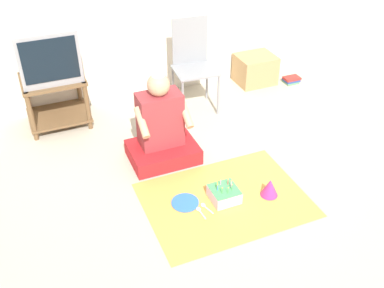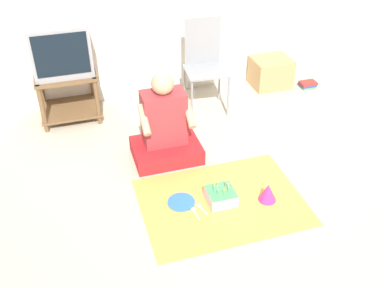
{
  "view_description": "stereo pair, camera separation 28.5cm",
  "coord_description": "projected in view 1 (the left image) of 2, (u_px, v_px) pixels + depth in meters",
  "views": [
    {
      "loc": [
        -1.66,
        -2.27,
        2.41
      ],
      "look_at": [
        -0.52,
        0.45,
        0.35
      ],
      "focal_mm": 42.0,
      "sensor_mm": 36.0,
      "label": 1
    },
    {
      "loc": [
        -1.39,
        -2.37,
        2.41
      ],
      "look_at": [
        -0.52,
        0.45,
        0.35
      ],
      "focal_mm": 42.0,
      "sensor_mm": 36.0,
      "label": 2
    }
  ],
  "objects": [
    {
      "name": "birthday_cake",
      "position": [
        224.0,
        194.0,
        3.54
      ],
      "size": [
        0.21,
        0.21,
        0.17
      ],
      "color": "silver",
      "rests_on": "party_cloth"
    },
    {
      "name": "cardboard_box_stack",
      "position": [
        255.0,
        69.0,
        5.16
      ],
      "size": [
        0.43,
        0.36,
        0.33
      ],
      "color": "tan",
      "rests_on": "ground_plane"
    },
    {
      "name": "paper_plate",
      "position": [
        185.0,
        203.0,
        3.53
      ],
      "size": [
        0.22,
        0.22,
        0.01
      ],
      "color": "blue",
      "rests_on": "party_cloth"
    },
    {
      "name": "plastic_spoon_near",
      "position": [
        204.0,
        206.0,
        3.5
      ],
      "size": [
        0.06,
        0.14,
        0.01
      ],
      "color": "white",
      "rests_on": "party_cloth"
    },
    {
      "name": "book_pile",
      "position": [
        291.0,
        80.0,
        5.23
      ],
      "size": [
        0.19,
        0.14,
        0.07
      ],
      "color": "#60936B",
      "rests_on": "ground_plane"
    },
    {
      "name": "party_hat_blue",
      "position": [
        270.0,
        187.0,
        3.57
      ],
      "size": [
        0.14,
        0.14,
        0.15
      ],
      "color": "#CC338C",
      "rests_on": "party_cloth"
    },
    {
      "name": "ground_plane",
      "position": [
        272.0,
        195.0,
        3.62
      ],
      "size": [
        16.0,
        16.0,
        0.0
      ],
      "primitive_type": "plane",
      "color": "#BCB29E"
    },
    {
      "name": "party_cloth",
      "position": [
        225.0,
        200.0,
        3.57
      ],
      "size": [
        1.27,
        0.94,
        0.01
      ],
      "color": "#EFA84C",
      "rests_on": "ground_plane"
    },
    {
      "name": "tv_stand",
      "position": [
        56.0,
        97.0,
        4.35
      ],
      "size": [
        0.58,
        0.49,
        0.5
      ],
      "color": "brown",
      "rests_on": "ground_plane"
    },
    {
      "name": "tv",
      "position": [
        47.0,
        53.0,
        4.1
      ],
      "size": [
        0.54,
        0.44,
        0.49
      ],
      "color": "#99999E",
      "rests_on": "tv_stand"
    },
    {
      "name": "person_seated",
      "position": [
        161.0,
        130.0,
        3.88
      ],
      "size": [
        0.59,
        0.44,
        0.89
      ],
      "color": "red",
      "rests_on": "ground_plane"
    },
    {
      "name": "folding_chair",
      "position": [
        193.0,
        59.0,
        4.51
      ],
      "size": [
        0.45,
        0.42,
        0.93
      ],
      "color": "gray",
      "rests_on": "ground_plane"
    },
    {
      "name": "plastic_spoon_far",
      "position": [
        199.0,
        210.0,
        3.46
      ],
      "size": [
        0.04,
        0.15,
        0.01
      ],
      "color": "white",
      "rests_on": "party_cloth"
    }
  ]
}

